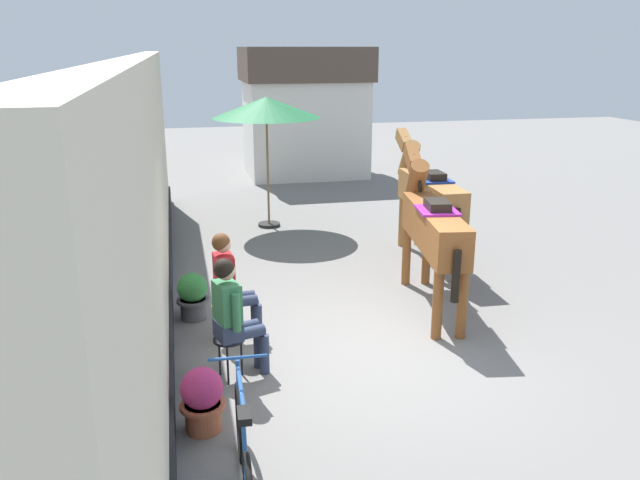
{
  "coord_description": "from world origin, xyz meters",
  "views": [
    {
      "loc": [
        -2.2,
        -6.75,
        3.5
      ],
      "look_at": [
        -0.4,
        1.2,
        1.05
      ],
      "focal_mm": 36.16,
      "sensor_mm": 36.0,
      "label": 1
    }
  ],
  "objects": [
    {
      "name": "flower_planter_far",
      "position": [
        -2.09,
        1.41,
        0.33
      ],
      "size": [
        0.43,
        0.43,
        0.64
      ],
      "color": "#4C4C51",
      "rests_on": "ground_plane"
    },
    {
      "name": "cafe_parasol",
      "position": [
        -0.42,
        5.8,
        2.36
      ],
      "size": [
        2.1,
        2.1,
        2.58
      ],
      "color": "black",
      "rests_on": "ground_plane"
    },
    {
      "name": "saddled_horse_near",
      "position": [
        1.16,
        1.17,
        1.16
      ],
      "size": [
        0.77,
        2.98,
        2.06
      ],
      "color": "brown",
      "rests_on": "ground_plane"
    },
    {
      "name": "saddled_horse_far",
      "position": [
        1.88,
        3.09,
        1.16
      ],
      "size": [
        0.53,
        3.0,
        2.06
      ],
      "color": "#9E6B38",
      "rests_on": "ground_plane"
    },
    {
      "name": "seated_visitor_near",
      "position": [
        -1.7,
        -0.31,
        0.78
      ],
      "size": [
        0.61,
        0.48,
        1.39
      ],
      "color": "black",
      "rests_on": "ground_plane"
    },
    {
      "name": "leaning_bicycle",
      "position": [
        -1.82,
        -2.31,
        0.4
      ],
      "size": [
        0.5,
        1.76,
        1.02
      ],
      "color": "black",
      "rests_on": "ground_plane"
    },
    {
      "name": "ground_plane",
      "position": [
        0.0,
        3.0,
        0.0
      ],
      "size": [
        40.0,
        40.0,
        0.0
      ],
      "primitive_type": "plane",
      "color": "slate"
    },
    {
      "name": "pub_facade_wall",
      "position": [
        -2.55,
        1.5,
        1.54
      ],
      "size": [
        0.34,
        14.0,
        3.4
      ],
      "color": "beige",
      "rests_on": "ground_plane"
    },
    {
      "name": "flower_planter_near",
      "position": [
        -2.1,
        -1.28,
        0.33
      ],
      "size": [
        0.43,
        0.43,
        0.64
      ],
      "color": "#A85638",
      "rests_on": "ground_plane"
    },
    {
      "name": "distant_cottage",
      "position": [
        1.4,
        11.09,
        1.8
      ],
      "size": [
        3.4,
        2.6,
        3.5
      ],
      "color": "silver",
      "rests_on": "ground_plane"
    },
    {
      "name": "seated_visitor_far",
      "position": [
        -1.65,
        0.63,
        0.78
      ],
      "size": [
        0.61,
        0.49,
        1.39
      ],
      "color": "gold",
      "rests_on": "ground_plane"
    }
  ]
}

